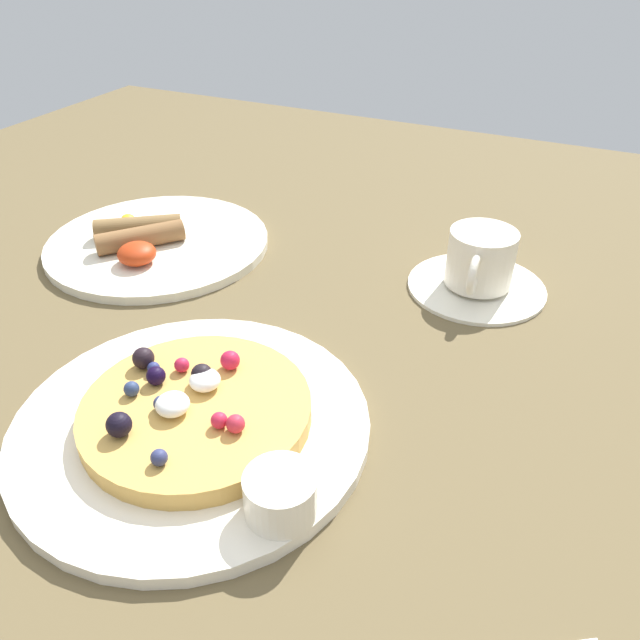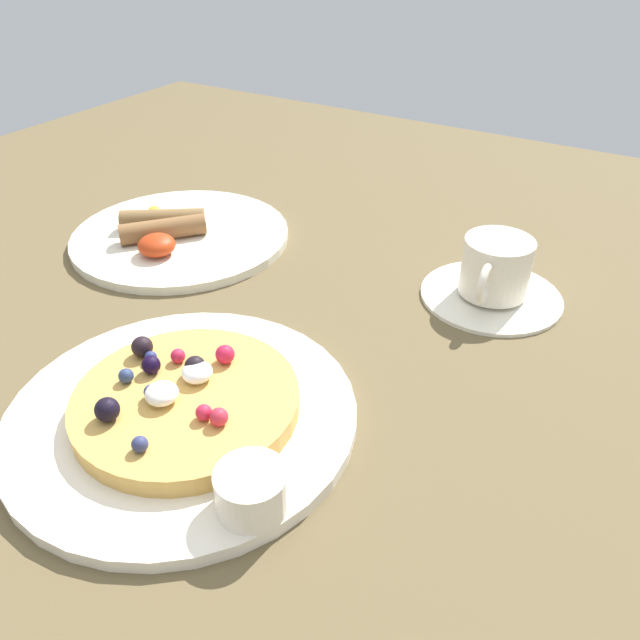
{
  "view_description": "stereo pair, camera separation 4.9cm",
  "coord_description": "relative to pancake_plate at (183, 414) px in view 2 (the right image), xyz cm",
  "views": [
    {
      "loc": [
        20.14,
        -41.46,
        35.66
      ],
      "look_at": [
        0.08,
        0.83,
        4.0
      ],
      "focal_mm": 35.23,
      "sensor_mm": 36.0,
      "label": 1
    },
    {
      "loc": [
        24.48,
        -39.11,
        35.66
      ],
      "look_at": [
        0.08,
        0.83,
        4.0
      ],
      "focal_mm": 35.23,
      "sensor_mm": 36.0,
      "label": 2
    }
  ],
  "objects": [
    {
      "name": "breakfast_plate",
      "position": [
        -22.19,
        24.59,
        -0.04
      ],
      "size": [
        26.69,
        26.69,
        1.06
      ],
      "primitive_type": "cylinder",
      "color": "silver",
      "rests_on": "ground_plane"
    },
    {
      "name": "pancake_with_berries",
      "position": [
        0.31,
        0.19,
        1.57
      ],
      "size": [
        18.2,
        18.2,
        3.57
      ],
      "color": "gold",
      "rests_on": "pancake_plate"
    },
    {
      "name": "pancake_plate",
      "position": [
        0.0,
        0.0,
        0.0
      ],
      "size": [
        28.48,
        28.48,
        1.14
      ],
      "primitive_type": "cylinder",
      "color": "white",
      "rests_on": "ground_plane"
    },
    {
      "name": "coffee_cup",
      "position": [
        15.35,
        31.31,
        3.39
      ],
      "size": [
        7.14,
        10.23,
        6.0
      ],
      "color": "white",
      "rests_on": "coffee_saucer"
    },
    {
      "name": "syrup_ramekin",
      "position": [
        10.76,
        -4.85,
        2.19
      ],
      "size": [
        5.01,
        5.01,
        3.15
      ],
      "color": "white",
      "rests_on": "pancake_plate"
    },
    {
      "name": "fried_breakfast",
      "position": [
        -23.54,
        22.65,
        1.61
      ],
      "size": [
        12.6,
        11.98,
        2.73
      ],
      "color": "brown",
      "rests_on": "breakfast_plate"
    },
    {
      "name": "ground_plane",
      "position": [
        4.98,
        12.44,
        -2.07
      ],
      "size": [
        165.32,
        147.52,
        3.0
      ],
      "primitive_type": "cube",
      "color": "brown"
    },
    {
      "name": "coffee_saucer",
      "position": [
        15.34,
        31.49,
        -0.15
      ],
      "size": [
        14.88,
        14.88,
        0.85
      ],
      "primitive_type": "cylinder",
      "color": "white",
      "rests_on": "ground_plane"
    }
  ]
}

